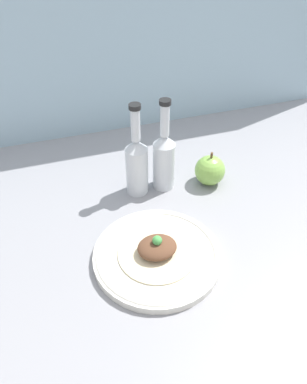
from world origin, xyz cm
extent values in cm
cube|color=gray|center=(0.00, 0.00, -2.00)|extent=(180.00, 110.00, 4.00)
cube|color=#9EBCCC|center=(0.00, 53.50, 40.00)|extent=(180.00, 3.00, 80.00)
cylinder|color=silver|center=(-4.26, -9.34, 0.96)|extent=(29.99, 29.99, 1.92)
torus|color=silver|center=(-4.26, -9.34, 1.63)|extent=(28.93, 28.93, 1.34)
cylinder|color=beige|center=(-4.26, -9.34, 2.12)|extent=(18.37, 18.37, 0.40)
ellipsoid|color=brown|center=(-4.26, -9.34, 3.97)|extent=(9.20, 7.82, 3.31)
sphere|color=#4CA34C|center=(-4.26, -9.34, 6.30)|extent=(2.26, 2.26, 2.26)
cylinder|color=silver|center=(-1.61, 16.32, 7.08)|extent=(6.21, 6.21, 14.17)
cone|color=silver|center=(-1.61, 16.32, 15.57)|extent=(6.21, 6.21, 2.79)
cylinder|color=silver|center=(-1.61, 16.32, 21.42)|extent=(2.48, 2.48, 8.91)
cylinder|color=black|center=(-1.61, 16.32, 26.47)|extent=(3.10, 3.10, 1.20)
cylinder|color=silver|center=(6.21, 16.32, 7.08)|extent=(6.21, 6.21, 14.17)
cone|color=silver|center=(6.21, 16.32, 15.57)|extent=(6.21, 6.21, 2.79)
cylinder|color=silver|center=(6.21, 16.32, 21.42)|extent=(2.48, 2.48, 8.91)
cylinder|color=black|center=(6.21, 16.32, 26.47)|extent=(3.10, 3.10, 1.20)
sphere|color=#84B74C|center=(19.37, 13.55, 4.39)|extent=(8.78, 8.78, 8.78)
cylinder|color=brown|center=(19.37, 13.55, 9.47)|extent=(0.70, 0.70, 1.98)
camera|label=1|loc=(-22.82, -63.92, 68.66)|focal=35.00mm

